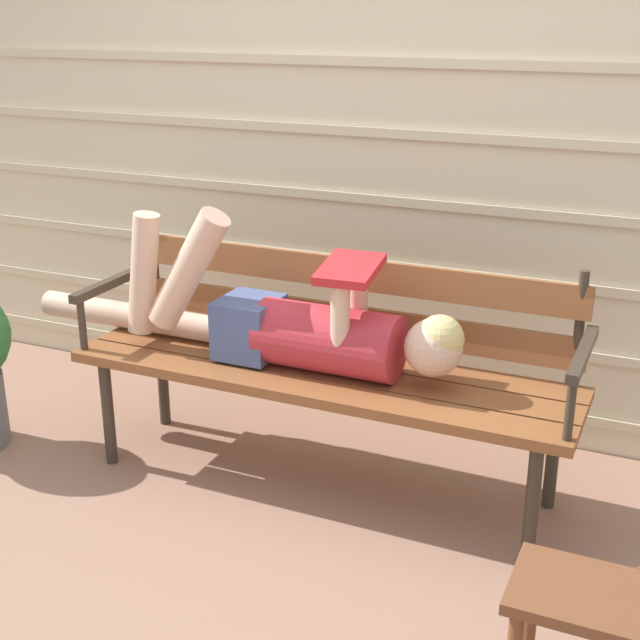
% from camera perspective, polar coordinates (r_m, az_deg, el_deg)
% --- Properties ---
extents(ground_plane, '(12.00, 12.00, 0.00)m').
position_cam_1_polar(ground_plane, '(3.08, -1.06, -11.83)').
color(ground_plane, '#936B56').
extents(house_siding, '(5.03, 0.08, 2.34)m').
position_cam_1_polar(house_siding, '(3.40, 4.75, 12.23)').
color(house_siding, beige).
rests_on(house_siding, ground).
extents(park_bench, '(1.77, 0.48, 0.84)m').
position_cam_1_polar(park_bench, '(3.03, 0.53, -2.12)').
color(park_bench, brown).
rests_on(park_bench, ground).
extents(reclining_person, '(1.71, 0.27, 0.54)m').
position_cam_1_polar(reclining_person, '(2.98, -2.32, -0.21)').
color(reclining_person, '#B72D38').
extents(footstool, '(0.38, 0.27, 0.34)m').
position_cam_1_polar(footstool, '(2.25, 17.41, -18.16)').
color(footstool, brown).
rests_on(footstool, ground).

